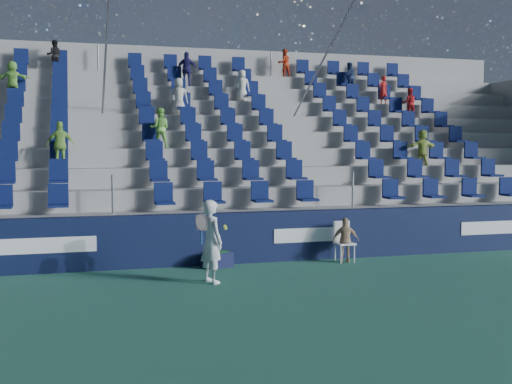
# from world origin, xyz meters

# --- Properties ---
(ground) EXTENTS (70.00, 70.00, 0.00)m
(ground) POSITION_xyz_m (0.00, 0.00, 0.00)
(ground) COLOR #2E6C56
(ground) RESTS_ON ground
(sponsor_wall) EXTENTS (24.00, 0.32, 1.20)m
(sponsor_wall) POSITION_xyz_m (0.00, 3.15, 0.60)
(sponsor_wall) COLOR #0F1737
(sponsor_wall) RESTS_ON ground
(grandstand) EXTENTS (24.00, 8.17, 6.63)m
(grandstand) POSITION_xyz_m (-0.00, 8.24, 2.13)
(grandstand) COLOR #959591
(grandstand) RESTS_ON ground
(tennis_player) EXTENTS (0.70, 0.72, 1.68)m
(tennis_player) POSITION_xyz_m (-1.21, 1.13, 0.84)
(tennis_player) COLOR silver
(tennis_player) RESTS_ON ground
(line_judge_chair) EXTENTS (0.44, 0.45, 0.97)m
(line_judge_chair) POSITION_xyz_m (2.33, 2.65, 0.55)
(line_judge_chair) COLOR white
(line_judge_chair) RESTS_ON ground
(line_judge) EXTENTS (0.67, 0.42, 1.07)m
(line_judge) POSITION_xyz_m (2.33, 2.50, 0.53)
(line_judge) COLOR tan
(line_judge) RESTS_ON ground
(ball_bin) EXTENTS (0.73, 0.60, 0.35)m
(ball_bin) POSITION_xyz_m (-0.73, 2.75, 0.19)
(ball_bin) COLOR black
(ball_bin) RESTS_ON ground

